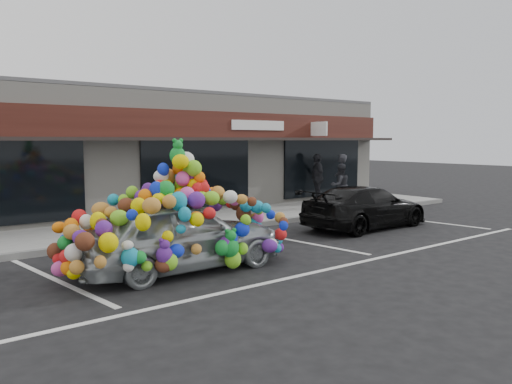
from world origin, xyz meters
TOP-DOWN VIEW (x-y plane):
  - ground at (0.00, 0.00)m, footprint 90.00×90.00m
  - shop_building at (0.00, 8.44)m, footprint 24.00×7.20m
  - sidewalk at (0.00, 4.00)m, footprint 26.00×3.00m
  - kerb at (0.00, 2.50)m, footprint 26.00×0.18m
  - parking_stripe_left at (-3.20, 0.20)m, footprint 0.73×4.37m
  - parking_stripe_mid at (2.80, 0.20)m, footprint 0.73×4.37m
  - parking_stripe_right at (8.20, 0.20)m, footprint 0.73×4.37m
  - lane_line at (2.00, -2.30)m, footprint 14.00×0.12m
  - toy_car at (-1.02, -0.52)m, footprint 3.09×4.57m
  - black_sedan at (5.73, 0.41)m, footprint 1.90×4.42m
  - pedestrian_a at (8.73, 4.20)m, footprint 0.83×0.76m
  - pedestrian_b at (7.83, 3.38)m, footprint 0.88×0.75m
  - pedestrian_c at (8.15, 4.93)m, footprint 1.22×0.88m

SIDE VIEW (x-z plane):
  - ground at x=0.00m, z-range 0.00..0.00m
  - parking_stripe_left at x=-3.20m, z-range 0.00..0.01m
  - parking_stripe_mid at x=2.80m, z-range 0.00..0.01m
  - parking_stripe_right at x=8.20m, z-range 0.00..0.01m
  - lane_line at x=2.00m, z-range 0.00..0.01m
  - sidewalk at x=0.00m, z-range 0.00..0.15m
  - kerb at x=0.00m, z-range -0.01..0.15m
  - black_sedan at x=5.73m, z-range 0.00..1.27m
  - toy_car at x=-1.02m, z-range -0.43..2.22m
  - pedestrian_b at x=7.83m, z-range 0.15..1.74m
  - pedestrian_a at x=8.73m, z-range 0.15..2.06m
  - pedestrian_c at x=8.15m, z-range 0.15..2.07m
  - shop_building at x=0.00m, z-range 0.01..4.32m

